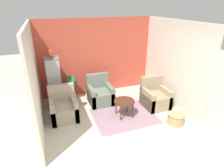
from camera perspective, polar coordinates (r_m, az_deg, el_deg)
ground_plane at (r=4.59m, az=6.80°, el=-17.74°), size 20.00×20.00×0.00m
wall_back_accent at (r=6.54m, az=-4.67°, el=8.21°), size 4.03×0.06×2.59m
wall_left at (r=4.88m, az=-22.47°, el=1.00°), size 0.06×3.02×2.59m
wall_right at (r=6.08m, az=17.96°, el=5.92°), size 0.06×3.02×2.59m
area_rug at (r=5.51m, az=3.68°, el=-9.64°), size 1.74×1.39×0.01m
coffee_table at (r=5.28m, az=3.80°, el=-5.64°), size 0.58×0.58×0.50m
armchair_left at (r=5.45m, az=-14.51°, el=-7.25°), size 0.72×0.76×0.91m
armchair_right at (r=6.00m, az=12.94°, el=-4.04°), size 0.72×0.76×0.91m
armchair_middle at (r=6.07m, az=-3.69°, el=-3.13°), size 0.72×0.76×0.91m
birdcage at (r=5.99m, az=-17.08°, el=-0.04°), size 0.57×0.57×1.56m
parrot at (r=5.70m, az=-18.21°, el=8.70°), size 0.11×0.20×0.24m
potted_plant at (r=6.29m, az=-12.26°, el=0.15°), size 0.40×0.37×0.85m
wicker_basket at (r=5.41m, az=18.89°, el=-9.90°), size 0.46×0.46×0.28m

